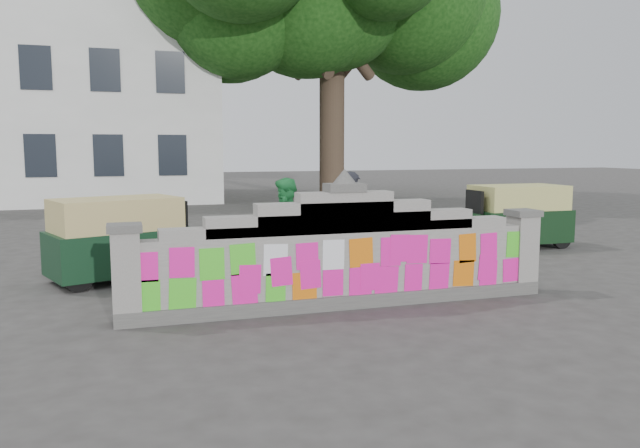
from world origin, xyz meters
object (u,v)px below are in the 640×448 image
(cyclist_bike, at_px, (351,253))
(rickshaw_right, at_px, (515,215))
(cyclist_rider, at_px, (352,234))
(rickshaw_left, at_px, (121,237))
(pedestrian, at_px, (287,228))

(cyclist_bike, xyz_separation_m, rickshaw_right, (4.94, 2.31, 0.26))
(cyclist_rider, relative_size, rickshaw_left, 0.62)
(cyclist_bike, height_order, cyclist_rider, cyclist_rider)
(cyclist_bike, distance_m, rickshaw_right, 5.46)
(rickshaw_left, bearing_deg, cyclist_bike, -40.00)
(cyclist_rider, distance_m, pedestrian, 1.21)
(pedestrian, distance_m, rickshaw_right, 6.11)
(rickshaw_left, bearing_deg, cyclist_rider, -40.00)
(cyclist_bike, relative_size, cyclist_rider, 1.12)
(cyclist_rider, bearing_deg, rickshaw_right, -80.24)
(cyclist_bike, xyz_separation_m, cyclist_rider, (0.00, -0.00, 0.34))
(rickshaw_left, distance_m, rickshaw_right, 8.78)
(cyclist_bike, bearing_deg, pedestrian, 37.44)
(rickshaw_left, relative_size, rickshaw_right, 1.03)
(cyclist_bike, xyz_separation_m, pedestrian, (-0.96, 0.73, 0.40))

